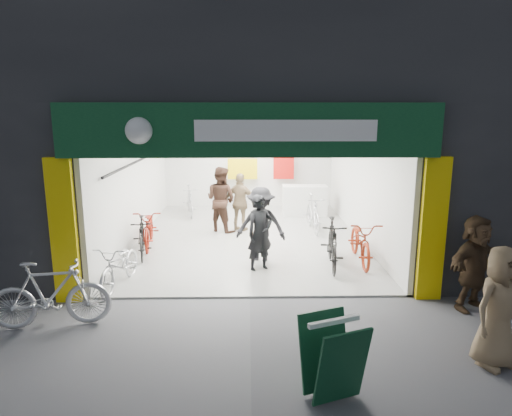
{
  "coord_description": "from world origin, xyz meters",
  "views": [
    {
      "loc": [
        -0.04,
        -7.81,
        3.4
      ],
      "look_at": [
        0.14,
        1.5,
        1.37
      ],
      "focal_mm": 32.0,
      "sensor_mm": 36.0,
      "label": 1
    }
  ],
  "objects_px": {
    "parked_bike": "(51,294)",
    "pedestrian_near": "(500,307)",
    "sandwich_board": "(333,357)",
    "bike_right_front": "(332,244)",
    "bike_left_front": "(120,265)"
  },
  "relations": [
    {
      "from": "parked_bike",
      "to": "pedestrian_near",
      "type": "height_order",
      "value": "pedestrian_near"
    },
    {
      "from": "pedestrian_near",
      "to": "sandwich_board",
      "type": "height_order",
      "value": "pedestrian_near"
    },
    {
      "from": "bike_right_front",
      "to": "pedestrian_near",
      "type": "xyz_separation_m",
      "value": [
        1.5,
        -3.89,
        0.3
      ]
    },
    {
      "from": "parked_bike",
      "to": "sandwich_board",
      "type": "bearing_deg",
      "value": -124.57
    },
    {
      "from": "bike_left_front",
      "to": "sandwich_board",
      "type": "distance_m",
      "value": 4.96
    },
    {
      "from": "pedestrian_near",
      "to": "parked_bike",
      "type": "bearing_deg",
      "value": 147.05
    },
    {
      "from": "bike_right_front",
      "to": "parked_bike",
      "type": "height_order",
      "value": "parked_bike"
    },
    {
      "from": "parked_bike",
      "to": "pedestrian_near",
      "type": "relative_size",
      "value": 1.09
    },
    {
      "from": "bike_left_front",
      "to": "pedestrian_near",
      "type": "xyz_separation_m",
      "value": [
        5.8,
        -2.86,
        0.38
      ]
    },
    {
      "from": "bike_left_front",
      "to": "bike_right_front",
      "type": "relative_size",
      "value": 0.96
    },
    {
      "from": "bike_left_front",
      "to": "bike_right_front",
      "type": "xyz_separation_m",
      "value": [
        4.3,
        1.03,
        0.09
      ]
    },
    {
      "from": "pedestrian_near",
      "to": "sandwich_board",
      "type": "bearing_deg",
      "value": 174.15
    },
    {
      "from": "bike_right_front",
      "to": "sandwich_board",
      "type": "bearing_deg",
      "value": -94.46
    },
    {
      "from": "bike_right_front",
      "to": "pedestrian_near",
      "type": "height_order",
      "value": "pedestrian_near"
    },
    {
      "from": "bike_right_front",
      "to": "parked_bike",
      "type": "relative_size",
      "value": 0.98
    }
  ]
}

